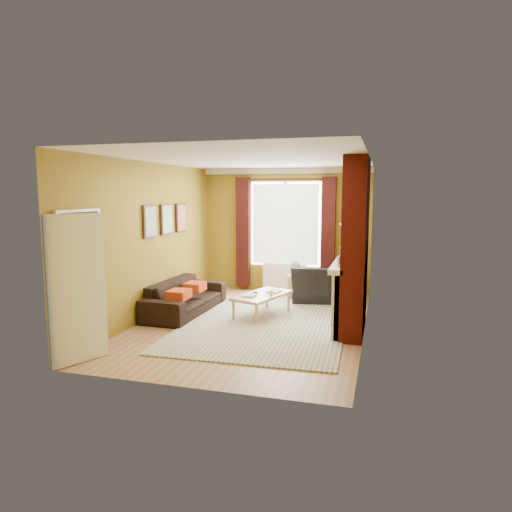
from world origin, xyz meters
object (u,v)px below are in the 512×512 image
Objects in this scene: armchair at (320,283)px; wicker_stool at (296,286)px; coffee_table at (262,296)px; sofa at (185,296)px; floor_lamp at (345,239)px.

armchair is 2.51× the size of wicker_stool.
coffee_table is at bearing -100.58° from wicker_stool.
sofa is 4.42× the size of wicker_stool.
armchair is (2.33, 1.59, 0.08)m from sofa.
armchair is 1.67m from coffee_table.
wicker_stool is at bearing -34.56° from armchair.
wicker_stool is (1.78, 1.84, -0.07)m from sofa.
armchair is at bearing -144.41° from floor_lamp.
armchair is 0.62m from wicker_stool.
armchair is at bearing -53.90° from sofa.
floor_lamp is (0.46, 0.33, 0.89)m from armchair.
floor_lamp reaches higher than sofa.
armchair is 1.05m from floor_lamp.
coffee_table is (-0.87, -1.43, -0.03)m from armchair.
armchair is at bearing -24.68° from wicker_stool.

